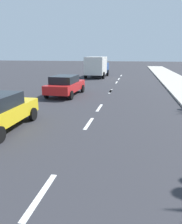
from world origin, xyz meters
TOP-DOWN VIEW (x-y plane):
  - ground_plane at (0.00, 20.00)m, footprint 160.00×160.00m
  - lane_stripe_2 at (0.00, 8.62)m, footprint 0.16×1.80m
  - lane_stripe_3 at (0.00, 14.12)m, footprint 0.16×1.80m
  - lane_stripe_4 at (0.00, 17.27)m, footprint 0.16×1.80m
  - lane_stripe_5 at (0.00, 23.17)m, footprint 0.16×1.80m
  - lane_stripe_6 at (0.00, 23.52)m, footprint 0.16×1.80m
  - lane_stripe_7 at (0.00, 29.52)m, footprint 0.16×1.80m
  - lane_stripe_8 at (0.00, 33.06)m, footprint 0.16×1.80m
  - lane_stripe_9 at (0.00, 37.77)m, footprint 0.16×1.80m
  - parked_car_red at (-3.31, 20.79)m, footprint 2.22×4.63m
  - delivery_truck at (-3.20, 34.71)m, footprint 2.75×6.28m

SIDE VIEW (x-z plane):
  - ground_plane at x=0.00m, z-range 0.00..0.00m
  - lane_stripe_2 at x=0.00m, z-range 0.00..0.01m
  - lane_stripe_3 at x=0.00m, z-range 0.00..0.01m
  - lane_stripe_4 at x=0.00m, z-range 0.00..0.01m
  - lane_stripe_5 at x=0.00m, z-range 0.00..0.01m
  - lane_stripe_6 at x=0.00m, z-range 0.00..0.01m
  - lane_stripe_7 at x=0.00m, z-range 0.00..0.01m
  - lane_stripe_8 at x=0.00m, z-range 0.00..0.01m
  - lane_stripe_9 at x=0.00m, z-range 0.00..0.01m
  - parked_car_red at x=-3.31m, z-range 0.06..1.63m
  - delivery_truck at x=-3.20m, z-range 0.10..2.90m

